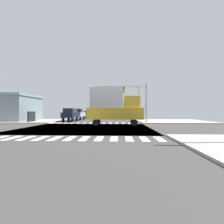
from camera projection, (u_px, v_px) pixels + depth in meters
ground at (87, 128)px, 18.67m from camera, size 90.00×90.00×0.05m
sidewalk_corner_ne at (171, 121)px, 30.12m from camera, size 12.00×12.00×0.14m
sidewalk_corner_nw at (30, 121)px, 31.19m from camera, size 12.00×12.00×0.14m
crosswalk_near at (63, 138)px, 11.38m from camera, size 13.50×2.00×0.01m
crosswalk_far at (94, 123)px, 25.97m from camera, size 13.50×2.00×0.01m
traffic_signal_mast at (126, 94)px, 26.12m from camera, size 7.87×0.55×6.16m
street_lamp at (138, 100)px, 35.98m from camera, size 1.78×0.32×7.09m
bank_building at (3, 108)px, 31.39m from camera, size 12.91×8.66×4.88m
box_truck_nearside_1 at (113, 106)px, 22.03m from camera, size 7.20×2.40×4.85m
suv_farside_1 at (103, 113)px, 57.01m from camera, size 1.96×4.60×2.34m
suv_leading_4 at (70, 114)px, 29.69m from camera, size 1.96×4.60×2.34m
sedan_trailing_1 at (88, 114)px, 45.92m from camera, size 1.80×4.30×1.88m
suv_outer_5 at (93, 113)px, 55.35m from camera, size 1.96×4.60×2.34m
pickup_inner_1 at (78, 114)px, 35.40m from camera, size 2.00×5.10×2.35m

